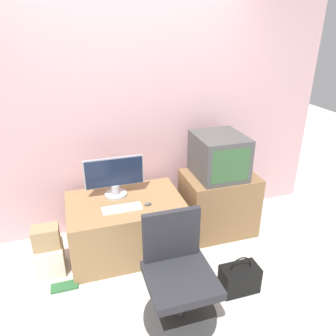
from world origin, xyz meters
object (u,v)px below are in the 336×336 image
at_px(handbag, 239,278).
at_px(crt_tv, 219,156).
at_px(keyboard, 122,208).
at_px(book, 65,286).
at_px(mouse, 148,204).
at_px(office_chair, 178,278).
at_px(cardboard_box_lower, 50,259).
at_px(main_monitor, 114,176).

bearing_deg(handbag, crt_tv, 78.61).
xyz_separation_m(keyboard, book, (-0.60, -0.24, -0.56)).
bearing_deg(crt_tv, handbag, -101.39).
distance_m(mouse, office_chair, 0.82).
height_order(keyboard, office_chair, office_chair).
bearing_deg(handbag, mouse, 131.13).
relative_size(crt_tv, cardboard_box_lower, 1.96).
height_order(cardboard_box_lower, book, cardboard_box_lower).
bearing_deg(keyboard, main_monitor, 92.53).
relative_size(cardboard_box_lower, book, 1.19).
bearing_deg(keyboard, book, -158.01).
bearing_deg(office_chair, crt_tv, 51.72).
bearing_deg(main_monitor, crt_tv, -5.26).
bearing_deg(cardboard_box_lower, crt_tv, 5.51).
relative_size(keyboard, crt_tv, 0.67).
distance_m(office_chair, book, 1.10).
distance_m(keyboard, handbag, 1.23).
xyz_separation_m(crt_tv, book, (-1.66, -0.43, -0.89)).
xyz_separation_m(mouse, crt_tv, (0.82, 0.20, 0.32)).
bearing_deg(keyboard, cardboard_box_lower, 178.24).
xyz_separation_m(crt_tv, cardboard_box_lower, (-1.77, -0.17, -0.77)).
height_order(office_chair, book, office_chair).
relative_size(office_chair, handbag, 2.40).
height_order(cardboard_box_lower, handbag, handbag).
distance_m(keyboard, office_chair, 0.87).
distance_m(main_monitor, office_chair, 1.20).
bearing_deg(office_chair, keyboard, 109.92).
bearing_deg(main_monitor, office_chair, -74.53).
xyz_separation_m(main_monitor, keyboard, (0.01, -0.29, -0.20)).
height_order(mouse, office_chair, office_chair).
bearing_deg(crt_tv, cardboard_box_lower, -174.49).
relative_size(crt_tv, book, 2.33).
distance_m(keyboard, mouse, 0.25).
bearing_deg(main_monitor, cardboard_box_lower, -158.72).
distance_m(office_chair, cardboard_box_lower, 1.30).
height_order(keyboard, cardboard_box_lower, keyboard).
height_order(main_monitor, crt_tv, crt_tv).
bearing_deg(mouse, cardboard_box_lower, 178.45).
xyz_separation_m(keyboard, cardboard_box_lower, (-0.71, 0.02, -0.44)).
xyz_separation_m(crt_tv, handbag, (-0.19, -0.92, -0.78)).
distance_m(cardboard_box_lower, book, 0.31).
distance_m(mouse, crt_tv, 0.90).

